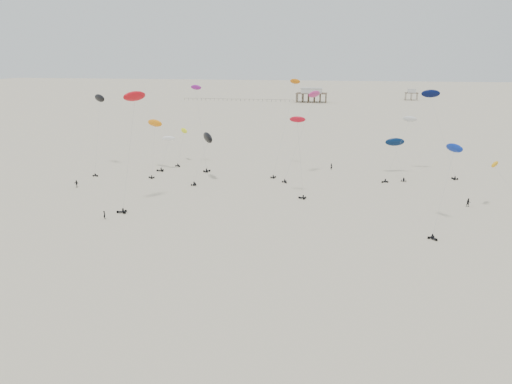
% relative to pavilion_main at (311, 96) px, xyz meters
% --- Properties ---
extents(ground_plane, '(900.00, 900.00, 0.00)m').
position_rel_pavilion_main_xyz_m(ground_plane, '(10.00, -150.00, -4.22)').
color(ground_plane, beige).
extents(pavilion_main, '(21.00, 13.00, 9.80)m').
position_rel_pavilion_main_xyz_m(pavilion_main, '(0.00, 0.00, 0.00)').
color(pavilion_main, brown).
rests_on(pavilion_main, ground).
extents(pavilion_small, '(9.00, 7.00, 8.00)m').
position_rel_pavilion_main_xyz_m(pavilion_small, '(70.00, 30.00, -0.74)').
color(pavilion_small, brown).
rests_on(pavilion_small, ground).
extents(pier_fence, '(80.20, 0.20, 1.50)m').
position_rel_pavilion_main_xyz_m(pier_fence, '(-52.00, -0.00, -3.45)').
color(pier_fence, black).
rests_on(pier_fence, ground).
extents(rig_0, '(6.47, 17.57, 28.06)m').
position_rel_pavilion_main_xyz_m(rig_0, '(10.01, -211.74, 13.60)').
color(rig_0, black).
rests_on(rig_0, ground).
extents(rig_1, '(4.74, 4.88, 18.76)m').
position_rel_pavilion_main_xyz_m(rig_1, '(15.63, -238.67, 8.51)').
color(rig_1, black).
rests_on(rig_1, ground).
extents(rig_2, '(7.99, 11.94, 13.81)m').
position_rel_pavilion_main_xyz_m(rig_2, '(59.50, -242.41, 2.59)').
color(rig_2, black).
rests_on(rig_2, ground).
extents(rig_3, '(7.03, 14.08, 17.82)m').
position_rel_pavilion_main_xyz_m(rig_3, '(45.65, -254.75, 6.94)').
color(rig_3, black).
rests_on(rig_3, ground).
extents(rig_4, '(8.67, 12.24, 24.34)m').
position_rel_pavilion_main_xyz_m(rig_4, '(-15.37, -213.28, 9.44)').
color(rig_4, black).
rests_on(rig_4, ground).
extents(rig_5, '(9.36, 13.24, 24.05)m').
position_rel_pavilion_main_xyz_m(rig_5, '(16.32, -218.72, 14.47)').
color(rig_5, black).
rests_on(rig_5, ground).
extents(rig_6, '(3.62, 10.67, 11.43)m').
position_rel_pavilion_main_xyz_m(rig_6, '(-22.97, -207.41, 3.22)').
color(rig_6, black).
rests_on(rig_6, ground).
extents(rig_7, '(10.50, 10.71, 23.72)m').
position_rel_pavilion_main_xyz_m(rig_7, '(49.14, -208.14, 14.47)').
color(rig_7, black).
rests_on(rig_7, ground).
extents(rig_8, '(4.90, 4.76, 9.97)m').
position_rel_pavilion_main_xyz_m(rig_8, '(-24.28, -218.56, 1.85)').
color(rig_8, black).
rests_on(rig_8, ground).
extents(rig_9, '(9.17, 12.24, 18.34)m').
position_rel_pavilion_main_xyz_m(rig_9, '(40.92, -214.56, 6.95)').
color(rig_9, black).
rests_on(rig_9, ground).
extents(rig_10, '(4.96, 11.04, 25.01)m').
position_rel_pavilion_main_xyz_m(rig_10, '(-18.21, -252.62, 15.68)').
color(rig_10, black).
rests_on(rig_10, ground).
extents(rig_11, '(7.33, 15.83, 22.80)m').
position_rel_pavilion_main_xyz_m(rig_11, '(-43.96, -217.98, 13.88)').
color(rig_11, black).
rests_on(rig_11, ground).
extents(rig_12, '(5.39, 10.37, 13.15)m').
position_rel_pavilion_main_xyz_m(rig_12, '(-9.34, -228.26, 6.10)').
color(rig_12, black).
rests_on(rig_12, ground).
extents(rig_13, '(5.86, 11.82, 11.74)m').
position_rel_pavilion_main_xyz_m(rig_13, '(39.67, -211.94, 3.33)').
color(rig_13, black).
rests_on(rig_13, ground).
extents(rig_14, '(6.52, 13.99, 16.43)m').
position_rel_pavilion_main_xyz_m(rig_14, '(-27.27, -218.74, 7.80)').
color(rig_14, black).
rests_on(rig_14, ground).
extents(spectator_0, '(0.85, 0.90, 2.04)m').
position_rel_pavilion_main_xyz_m(spectator_0, '(-20.98, -262.89, -4.22)').
color(spectator_0, black).
rests_on(spectator_0, ground).
extents(spectator_1, '(1.13, 0.71, 2.22)m').
position_rel_pavilion_main_xyz_m(spectator_1, '(53.14, -240.45, -4.22)').
color(spectator_1, black).
rests_on(spectator_1, ground).
extents(spectator_2, '(1.35, 0.84, 2.16)m').
position_rel_pavilion_main_xyz_m(spectator_2, '(-39.67, -241.01, -4.22)').
color(spectator_2, black).
rests_on(spectator_2, ground).
extents(spectator_3, '(0.93, 0.85, 2.11)m').
position_rel_pavilion_main_xyz_m(spectator_3, '(22.25, -209.15, -4.22)').
color(spectator_3, black).
rests_on(spectator_3, ground).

